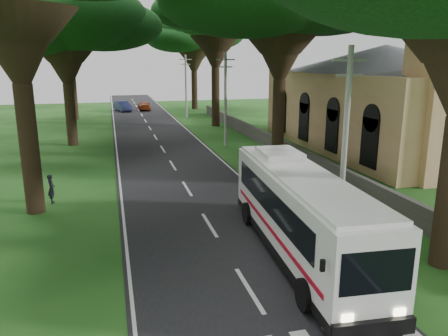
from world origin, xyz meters
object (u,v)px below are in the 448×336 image
Objects in this scene: pole_mid at (225,98)px; pole_far at (186,85)px; distant_car_b at (123,106)px; distant_car_c at (144,106)px; church at (384,91)px; pedestrian at (51,189)px; coach_bus at (300,211)px; pole_near at (345,138)px.

pole_mid and pole_far have the same top height.
distant_car_b is 3.21m from distant_car_c.
distant_car_b is at bearing 120.95° from church.
pole_far is 35.29m from pedestrian.
church reaches higher than pole_mid.
pole_mid reaches higher than distant_car_b.
pole_far reaches higher than distant_car_b.
pole_far reaches higher than distant_car_c.
pedestrian is (-10.08, 9.15, -1.01)m from coach_bus.
pedestrian is (-12.87, -32.68, -3.40)m from pole_far.
pole_near is 0.70× the size of coach_bus.
distant_car_b is at bearing 99.05° from pole_near.
coach_bus is (-2.80, -1.83, -2.39)m from pole_near.
coach_bus is (-2.80, -41.83, -2.39)m from pole_far.
coach_bus is at bearing -93.82° from pole_far.
pole_far reaches higher than pedestrian.
pole_far is 41.99m from coach_bus.
church reaches higher than distant_car_b.
pole_far is at bearing 90.10° from coach_bus.
coach_bus is at bearing -101.35° from distant_car_b.
coach_bus is 51.79m from distant_car_c.
pole_near is at bearing 94.94° from distant_car_c.
coach_bus is 13.65m from pedestrian.
church reaches higher than pedestrian.
pole_mid is 30.46m from distant_car_b.
church is 26.86m from pedestrian.
pole_mid is (-12.36, 4.45, -0.73)m from church.
pole_far is 11.53m from distant_car_c.
distant_car_b is at bearing 11.73° from distant_car_c.
distant_car_b is (-5.04, 51.07, -1.03)m from coach_bus.
pole_near is 40.00m from pole_far.
pole_far is at bearing -66.68° from distant_car_b.
church is 3.00× the size of pole_far.
pole_mid is at bearing 86.62° from coach_bus.
pole_mid is (0.00, 20.00, 0.00)m from pole_near.
pedestrian reaches higher than distant_car_b.
pole_near is at bearing 37.11° from coach_bus.
coach_bus is 2.57× the size of distant_car_b.
distant_car_b is 1.05× the size of distant_car_c.
pedestrian reaches higher than distant_car_c.
pole_far is 1.80× the size of distant_car_b.
church is 5.70× the size of distant_car_c.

